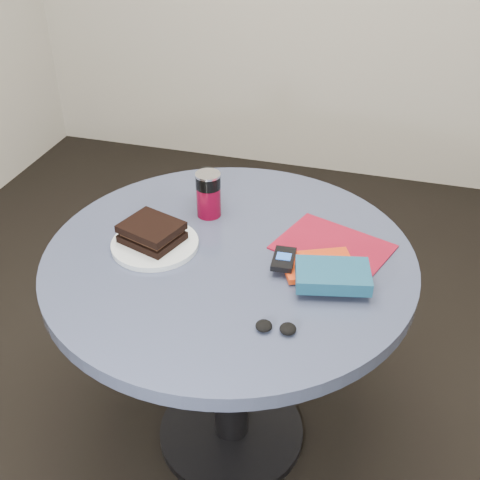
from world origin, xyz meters
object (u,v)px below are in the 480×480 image
(table, at_px, (230,300))
(magazine, at_px, (333,247))
(novel, at_px, (333,275))
(sandwich, at_px, (152,232))
(red_book, at_px, (318,265))
(pepper_grinder, at_px, (207,185))
(plate, at_px, (155,244))
(mp3_player, at_px, (284,259))
(headphones, at_px, (276,327))
(soda_can, at_px, (209,194))

(table, bearing_deg, magazine, 21.45)
(novel, bearing_deg, sandwich, 161.60)
(red_book, bearing_deg, table, 155.17)
(pepper_grinder, bearing_deg, plate, -102.15)
(magazine, bearing_deg, mp3_player, -111.59)
(sandwich, height_order, pepper_grinder, pepper_grinder)
(table, bearing_deg, plate, -173.46)
(plate, distance_m, headphones, 0.46)
(red_book, bearing_deg, plate, 158.46)
(table, xyz_separation_m, plate, (-0.20, -0.02, 0.17))
(table, relative_size, sandwich, 5.51)
(mp3_player, bearing_deg, red_book, 12.43)
(soda_can, xyz_separation_m, headphones, (0.30, -0.43, -0.06))
(plate, height_order, magazine, plate)
(magazine, bearing_deg, table, -138.84)
(magazine, relative_size, mp3_player, 2.90)
(table, height_order, headphones, headphones)
(headphones, bearing_deg, pepper_grinder, 123.18)
(red_book, relative_size, novel, 1.00)
(sandwich, relative_size, novel, 1.00)
(soda_can, bearing_deg, novel, -31.18)
(soda_can, distance_m, novel, 0.47)
(table, relative_size, magazine, 3.46)
(red_book, relative_size, mp3_player, 1.82)
(red_book, bearing_deg, sandwich, 157.65)
(table, height_order, red_book, red_book)
(pepper_grinder, bearing_deg, table, -59.94)
(soda_can, distance_m, headphones, 0.53)
(red_book, bearing_deg, mp3_player, 168.21)
(sandwich, relative_size, red_book, 1.00)
(sandwich, xyz_separation_m, soda_can, (0.10, 0.19, 0.03))
(soda_can, height_order, magazine, soda_can)
(plate, relative_size, pepper_grinder, 2.25)
(mp3_player, bearing_deg, pepper_grinder, 137.55)
(pepper_grinder, xyz_separation_m, magazine, (0.41, -0.15, -0.05))
(mp3_player, bearing_deg, sandwich, 179.30)
(sandwich, bearing_deg, red_book, 1.88)
(table, distance_m, headphones, 0.36)
(magazine, height_order, headphones, headphones)
(novel, xyz_separation_m, mp3_player, (-0.13, 0.05, -0.01))
(red_book, xyz_separation_m, mp3_player, (-0.09, -0.02, 0.02))
(soda_can, distance_m, pepper_grinder, 0.08)
(novel, bearing_deg, table, 153.97)
(plate, bearing_deg, sandwich, 146.01)
(plate, height_order, soda_can, soda_can)
(novel, height_order, headphones, novel)
(soda_can, bearing_deg, headphones, -55.03)
(mp3_player, height_order, headphones, mp3_player)
(red_book, distance_m, headphones, 0.26)
(sandwich, xyz_separation_m, magazine, (0.48, 0.12, -0.04))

